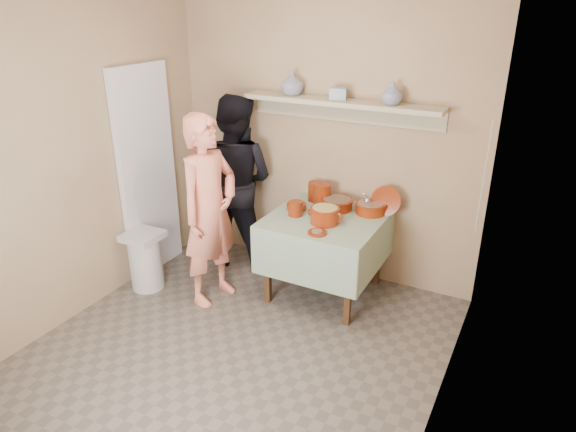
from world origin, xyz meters
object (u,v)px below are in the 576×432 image
Objects in this scene: trash_bin at (146,260)px; cazuela_rice at (325,214)px; serving_table at (326,229)px; person_helper at (235,182)px; person_cook at (210,211)px.

cazuela_rice is at bearing 19.81° from trash_bin.
serving_table reaches higher than trash_bin.
serving_table is at bearing 108.20° from cazuela_rice.
person_helper is 1.77× the size of serving_table.
trash_bin is at bearing -155.52° from serving_table.
person_helper is 1.10m from serving_table.
person_cook is at bearing -148.00° from serving_table.
person_cook reaches higher than trash_bin.
person_cook reaches higher than serving_table.
person_cook is 0.88m from trash_bin.
person_cook reaches higher than cazuela_rice.
person_cook is 1.74× the size of serving_table.
cazuela_rice is (1.11, -0.30, -0.01)m from person_helper.
person_helper is 1.15m from cazuela_rice.
cazuela_rice is (0.90, 0.41, -0.00)m from person_cook.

